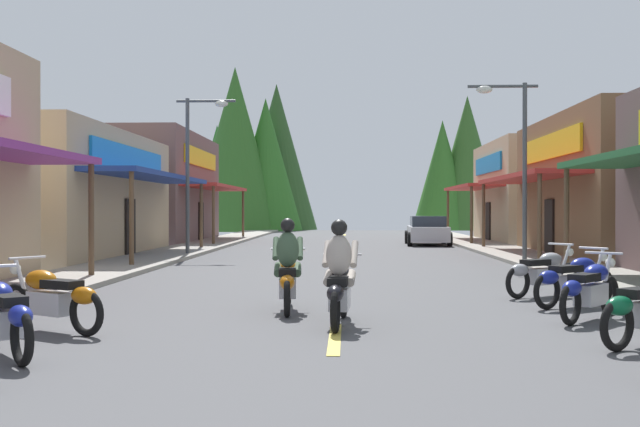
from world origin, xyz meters
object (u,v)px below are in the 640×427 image
(rider_cruising_lead, at_px, (339,281))
(rider_cruising_trailing, at_px, (288,272))
(streetlamp_right, at_px, (513,145))
(motorcycle_parked_right_5, at_px, (543,272))
(motorcycle_parked_right_4, at_px, (574,279))
(parked_car_curbside, at_px, (428,231))
(motorcycle_parked_left_2, at_px, (52,297))
(motorcycle_parked_left_1, at_px, (3,315))
(streetlamp_left, at_px, (197,152))
(motorcycle_parked_right_3, at_px, (590,289))

(rider_cruising_lead, xyz_separation_m, rider_cruising_trailing, (-0.89, 1.52, 0.00))
(streetlamp_right, bearing_deg, motorcycle_parked_right_5, -98.62)
(motorcycle_parked_right_4, relative_size, rider_cruising_trailing, 0.84)
(motorcycle_parked_right_4, bearing_deg, parked_car_curbside, 54.93)
(parked_car_curbside, bearing_deg, motorcycle_parked_left_2, 164.88)
(motorcycle_parked_left_1, bearing_deg, motorcycle_parked_right_5, -91.49)
(motorcycle_parked_right_4, xyz_separation_m, motorcycle_parked_left_2, (-8.14, -3.00, 0.00))
(streetlamp_left, relative_size, motorcycle_parked_left_2, 3.04)
(motorcycle_parked_left_2, bearing_deg, motorcycle_parked_right_3, -139.97)
(motorcycle_parked_right_3, height_order, motorcycle_parked_right_4, same)
(motorcycle_parked_right_4, xyz_separation_m, motorcycle_parked_left_1, (-8.01, -4.75, 0.00))
(motorcycle_parked_right_5, xyz_separation_m, rider_cruising_lead, (-3.97, -3.84, 0.17))
(motorcycle_parked_left_1, xyz_separation_m, rider_cruising_lead, (3.89, 2.46, 0.17))
(motorcycle_parked_right_5, relative_size, parked_car_curbside, 0.41)
(streetlamp_left, xyz_separation_m, motorcycle_parked_left_2, (1.34, -16.73, -3.32))
(rider_cruising_trailing, bearing_deg, parked_car_curbside, -15.42)
(motorcycle_parked_right_3, distance_m, parked_car_curbside, 24.63)
(motorcycle_parked_right_5, height_order, motorcycle_parked_left_1, same)
(motorcycle_parked_right_3, bearing_deg, motorcycle_parked_right_4, 31.49)
(motorcycle_parked_right_5, bearing_deg, rider_cruising_trailing, 169.96)
(streetlamp_left, height_order, parked_car_curbside, streetlamp_left)
(motorcycle_parked_left_1, relative_size, rider_cruising_lead, 0.79)
(motorcycle_parked_right_4, relative_size, motorcycle_parked_right_5, 1.00)
(streetlamp_right, bearing_deg, motorcycle_parked_left_1, -121.79)
(streetlamp_left, bearing_deg, parked_car_curbside, 44.65)
(streetlamp_right, bearing_deg, rider_cruising_lead, -113.14)
(parked_car_curbside, bearing_deg, motorcycle_parked_left_1, 166.15)
(motorcycle_parked_right_4, relative_size, rider_cruising_lead, 0.84)
(streetlamp_right, bearing_deg, motorcycle_parked_right_4, -96.50)
(motorcycle_parked_right_4, relative_size, parked_car_curbside, 0.41)
(streetlamp_left, xyz_separation_m, rider_cruising_lead, (5.36, -16.02, -3.15))
(motorcycle_parked_right_4, xyz_separation_m, motorcycle_parked_right_5, (-0.14, 1.55, 0.00))
(streetlamp_right, distance_m, motorcycle_parked_right_3, 12.17)
(motorcycle_parked_left_1, bearing_deg, motorcycle_parked_left_2, -35.91)
(motorcycle_parked_right_5, bearing_deg, rider_cruising_lead, -171.51)
(streetlamp_left, height_order, motorcycle_parked_right_3, streetlamp_left)
(streetlamp_right, xyz_separation_m, motorcycle_parked_left_2, (-9.28, -13.01, -3.24))
(rider_cruising_lead, xyz_separation_m, parked_car_curbside, (4.01, 25.28, 0.03))
(motorcycle_parked_left_1, xyz_separation_m, motorcycle_parked_left_2, (-0.13, 1.75, 0.00))
(motorcycle_parked_right_4, relative_size, motorcycle_parked_left_2, 0.95)
(motorcycle_parked_left_1, bearing_deg, motorcycle_parked_right_4, -99.51)
(streetlamp_left, height_order, rider_cruising_lead, streetlamp_left)
(motorcycle_parked_right_5, height_order, rider_cruising_lead, rider_cruising_lead)
(rider_cruising_trailing, bearing_deg, motorcycle_parked_right_5, -68.29)
(streetlamp_right, height_order, motorcycle_parked_right_5, streetlamp_right)
(motorcycle_parked_left_2, xyz_separation_m, rider_cruising_lead, (4.02, 0.71, 0.17))
(streetlamp_right, bearing_deg, streetlamp_left, 160.70)
(motorcycle_parked_right_4, height_order, rider_cruising_trailing, rider_cruising_trailing)
(motorcycle_parked_left_2, relative_size, rider_cruising_lead, 0.89)
(motorcycle_parked_right_4, height_order, motorcycle_parked_left_2, same)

